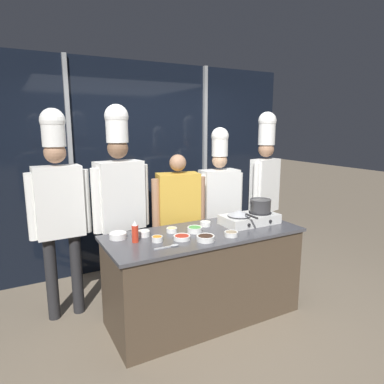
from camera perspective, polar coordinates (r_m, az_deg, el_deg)
name	(u,v)px	position (r m, az deg, el deg)	size (l,w,h in m)	color
ground_plane	(204,316)	(3.68, 1.98, -19.95)	(24.00, 24.00, 0.00)	#7F705B
window_wall_back	(143,166)	(4.65, -8.10, 4.24)	(4.39, 0.09, 2.70)	black
demo_counter	(204,275)	(3.47, 2.03, -13.66)	(1.91, 0.77, 0.89)	#4C3D2D
portable_stove	(250,219)	(3.62, 9.58, -4.42)	(0.59, 0.33, 0.11)	silver
frying_pan	(239,213)	(3.51, 7.91, -3.48)	(0.24, 0.41, 0.05)	#ADAFB5
stock_pot	(260,205)	(3.67, 11.32, -2.20)	(0.25, 0.22, 0.14)	#333335
squeeze_bottle_chili	(135,232)	(3.05, -9.47, -6.58)	(0.06, 0.06, 0.20)	red
prep_bowl_chili_flakes	(182,237)	(3.10, -1.69, -7.52)	(0.16, 0.16, 0.04)	white
prep_bowl_carrots	(157,238)	(3.06, -5.81, -7.71)	(0.10, 0.10, 0.05)	white
prep_bowl_rice	(118,235)	(3.19, -12.25, -7.04)	(0.16, 0.16, 0.05)	white
prep_bowl_mushrooms	(231,234)	(3.21, 6.54, -6.90)	(0.13, 0.13, 0.04)	white
prep_bowl_soy_glaze	(206,238)	(3.06, 2.28, -7.63)	(0.16, 0.16, 0.05)	white
prep_bowl_garlic	(205,223)	(3.50, 2.25, -5.26)	(0.11, 0.11, 0.05)	white
prep_bowl_onion	(144,233)	(3.21, -8.05, -6.79)	(0.11, 0.11, 0.05)	white
prep_bowl_ginger	(172,230)	(3.30, -3.38, -6.29)	(0.10, 0.10, 0.04)	white
prep_bowl_scallions	(195,229)	(3.30, 0.46, -6.21)	(0.15, 0.15, 0.05)	white
serving_spoon_slotted	(171,246)	(2.93, -3.48, -8.97)	(0.23, 0.04, 0.02)	#B2B5BA
chef_head	(59,199)	(3.49, -21.35, -1.14)	(0.57, 0.24, 2.05)	#232326
chef_sous	(120,194)	(3.52, -11.95, -0.31)	(0.60, 0.30, 2.10)	#232326
person_guest	(178,212)	(3.81, -2.31, -3.28)	(0.59, 0.32, 1.59)	#2D3856
chef_line	(219,196)	(4.15, 4.55, -0.66)	(0.60, 0.26, 1.87)	#232326
chef_pastry	(265,178)	(4.41, 12.08, 2.27)	(0.48, 0.26, 2.06)	#2D3856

